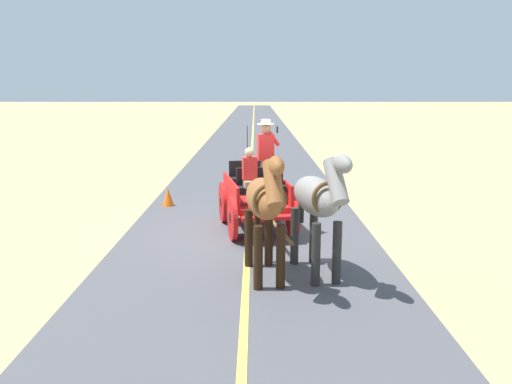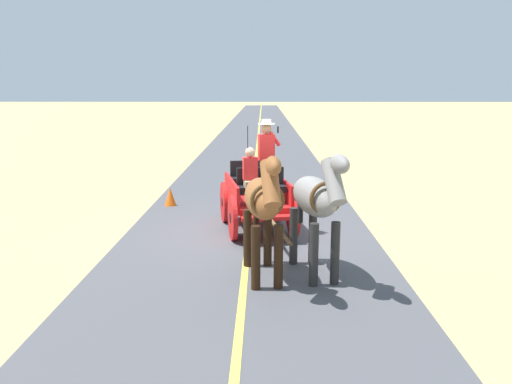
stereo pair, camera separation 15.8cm
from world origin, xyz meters
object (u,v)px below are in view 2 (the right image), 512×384
object	(u,v)px
horse_near_side	(316,200)
traffic_cone	(170,197)
horse_drawn_carriage	(258,194)
horse_off_side	(263,202)

from	to	relation	value
horse_near_side	traffic_cone	xyz separation A→B (m)	(3.41, -5.28, -1.07)
horse_drawn_carriage	horse_off_side	xyz separation A→B (m)	(-0.13, 3.06, 0.51)
traffic_cone	horse_drawn_carriage	bearing A→B (deg)	135.14
horse_drawn_carriage	horse_near_side	size ratio (longest dim) A/B	2.04
horse_near_side	horse_off_side	bearing A→B (deg)	10.89
horse_drawn_carriage	horse_off_side	size ratio (longest dim) A/B	2.04
horse_near_side	traffic_cone	size ratio (longest dim) A/B	4.42
traffic_cone	horse_near_side	bearing A→B (deg)	122.90
horse_near_side	horse_drawn_carriage	bearing A→B (deg)	-70.66
horse_drawn_carriage	horse_near_side	world-z (taller)	horse_drawn_carriage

